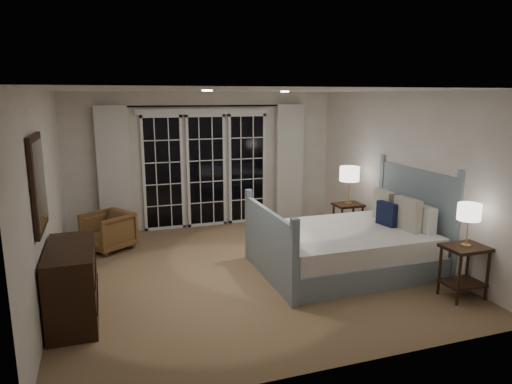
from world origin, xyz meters
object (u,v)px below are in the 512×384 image
object	(u,v)px
bed	(349,246)
armchair	(108,231)
lamp_right	(349,174)
dresser	(72,283)
nightstand_right	(348,216)
nightstand_left	(464,264)
lamp_left	(469,213)

from	to	relation	value
bed	armchair	world-z (taller)	bed
lamp_right	dresser	distance (m)	4.71
nightstand_right	dresser	bearing A→B (deg)	-159.37
bed	dresser	world-z (taller)	bed
bed	nightstand_right	xyz separation A→B (m)	(0.72, 1.29, 0.06)
nightstand_left	nightstand_right	xyz separation A→B (m)	(-0.12, 2.57, -0.03)
armchair	dresser	bearing A→B (deg)	-43.92
bed	lamp_right	size ratio (longest dim) A/B	3.69
lamp_left	armchair	size ratio (longest dim) A/B	0.78
lamp_left	armchair	xyz separation A→B (m)	(-4.07, 3.26, -0.77)
nightstand_left	nightstand_right	world-z (taller)	nightstand_left
bed	lamp_right	xyz separation A→B (m)	(0.72, 1.29, 0.78)
nightstand_left	dresser	size ratio (longest dim) A/B	0.56
bed	nightstand_left	world-z (taller)	bed
nightstand_right	armchair	size ratio (longest dim) A/B	0.90
nightstand_right	lamp_left	xyz separation A→B (m)	(0.12, -2.57, 0.67)
lamp_left	nightstand_left	bearing A→B (deg)	-90.00
bed	nightstand_right	size ratio (longest dim) A/B	3.90
lamp_left	lamp_right	bearing A→B (deg)	92.67
bed	dresser	size ratio (longest dim) A/B	2.01
lamp_right	armchair	size ratio (longest dim) A/B	0.95
armchair	nightstand_right	bearing A→B (deg)	46.34
lamp_left	dresser	bearing A→B (deg)	168.28
bed	dresser	xyz separation A→B (m)	(-3.64, -0.35, 0.07)
lamp_left	lamp_right	world-z (taller)	lamp_right
bed	nightstand_right	bearing A→B (deg)	60.85
nightstand_left	dresser	bearing A→B (deg)	168.28
lamp_right	armchair	xyz separation A→B (m)	(-3.95, 0.68, -0.82)
nightstand_right	armchair	world-z (taller)	armchair
lamp_left	dresser	distance (m)	4.62
dresser	lamp_left	bearing A→B (deg)	-11.72
lamp_right	nightstand_left	bearing A→B (deg)	-87.33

